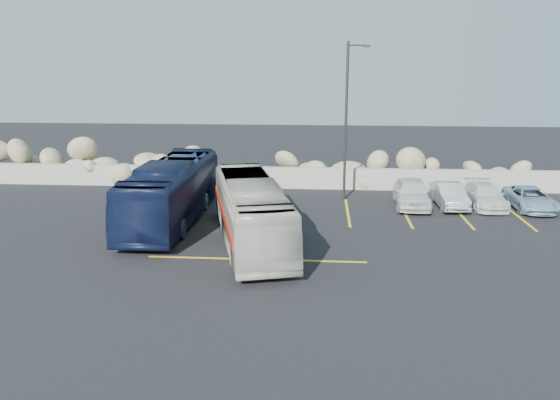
# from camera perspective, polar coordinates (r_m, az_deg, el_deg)

# --- Properties ---
(ground) EXTENTS (90.00, 90.00, 0.00)m
(ground) POSITION_cam_1_polar(r_m,az_deg,el_deg) (19.70, 0.36, -6.51)
(ground) COLOR black
(ground) RESTS_ON ground
(seawall) EXTENTS (60.00, 0.40, 1.20)m
(seawall) POSITION_cam_1_polar(r_m,az_deg,el_deg) (31.08, 1.92, 2.33)
(seawall) COLOR gray
(seawall) RESTS_ON ground
(riprap_pile) EXTENTS (54.00, 2.80, 2.60)m
(riprap_pile) POSITION_cam_1_polar(r_m,az_deg,el_deg) (32.12, 2.02, 3.98)
(riprap_pile) COLOR #907F5E
(riprap_pile) RESTS_ON ground
(parking_lines) EXTENTS (18.16, 9.36, 0.01)m
(parking_lines) POSITION_cam_1_polar(r_m,az_deg,el_deg) (25.17, 11.88, -2.19)
(parking_lines) COLOR gold
(parking_lines) RESTS_ON ground
(lamppost) EXTENTS (1.14, 0.18, 8.00)m
(lamppost) POSITION_cam_1_polar(r_m,az_deg,el_deg) (28.05, 7.03, 8.59)
(lamppost) COLOR #2D2A28
(lamppost) RESTS_ON ground
(vintage_bus) EXTENTS (4.42, 9.48, 2.57)m
(vintage_bus) POSITION_cam_1_polar(r_m,az_deg,el_deg) (21.48, -3.05, -1.17)
(vintage_bus) COLOR beige
(vintage_bus) RESTS_ON ground
(tour_coach) EXTENTS (2.35, 9.90, 2.76)m
(tour_coach) POSITION_cam_1_polar(r_m,az_deg,el_deg) (24.87, -11.19, 0.91)
(tour_coach) COLOR #0F1734
(tour_coach) RESTS_ON ground
(car_a) EXTENTS (1.85, 4.17, 1.39)m
(car_a) POSITION_cam_1_polar(r_m,az_deg,el_deg) (27.84, 13.60, 0.75)
(car_a) COLOR silver
(car_a) RESTS_ON ground
(car_b) EXTENTS (1.38, 3.60, 1.17)m
(car_b) POSITION_cam_1_polar(r_m,az_deg,el_deg) (28.27, 17.26, 0.47)
(car_b) COLOR #AAA9AE
(car_b) RESTS_ON ground
(car_c) EXTENTS (1.61, 3.86, 1.11)m
(car_c) POSITION_cam_1_polar(r_m,az_deg,el_deg) (28.89, 20.66, 0.42)
(car_c) COLOR silver
(car_c) RESTS_ON ground
(car_d) EXTENTS (1.77, 3.82, 1.06)m
(car_d) POSITION_cam_1_polar(r_m,az_deg,el_deg) (29.26, 24.69, 0.14)
(car_d) COLOR #829FB9
(car_d) RESTS_ON ground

